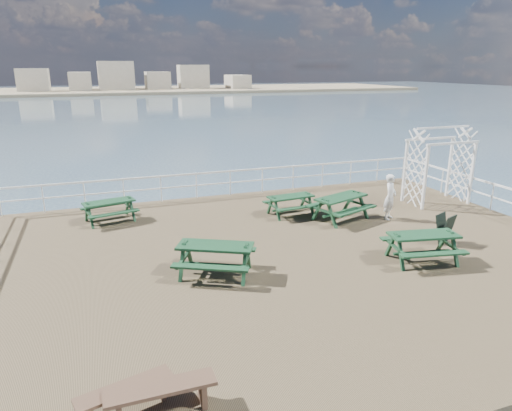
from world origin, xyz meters
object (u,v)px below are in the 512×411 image
object	(u,v)px
picnic_table_c	(341,203)
picnic_table_e	(423,241)
flat_bench_far	(125,392)
trellis_arbor	(438,169)
flat_bench_near	(161,393)
person	(390,197)
picnic_table_b	(291,201)
picnic_table_a	(109,207)
picnic_table_d	(215,253)

from	to	relation	value
picnic_table_c	picnic_table_e	bearing A→B (deg)	-104.81
flat_bench_far	trellis_arbor	bearing A→B (deg)	17.36
flat_bench_near	flat_bench_far	xyz separation A→B (m)	(-0.54, 0.25, -0.04)
flat_bench_far	person	xyz separation A→B (m)	(9.77, 6.87, 0.49)
picnic_table_b	picnic_table_e	distance (m)	5.48
picnic_table_e	trellis_arbor	xyz separation A→B (m)	(4.42, 4.71, 0.77)
picnic_table_a	picnic_table_e	bearing A→B (deg)	-51.91
trellis_arbor	flat_bench_far	bearing A→B (deg)	-148.45
picnic_table_c	trellis_arbor	bearing A→B (deg)	-11.69
picnic_table_a	picnic_table_b	size ratio (longest dim) A/B	1.11
picnic_table_c	picnic_table_d	world-z (taller)	picnic_table_c
flat_bench_near	trellis_arbor	distance (m)	14.84
picnic_table_e	picnic_table_a	bearing A→B (deg)	151.58
picnic_table_d	picnic_table_c	bearing A→B (deg)	55.61
picnic_table_a	picnic_table_b	xyz separation A→B (m)	(6.42, -1.45, -0.02)
picnic_table_a	person	size ratio (longest dim) A/B	1.23
picnic_table_b	flat_bench_far	bearing A→B (deg)	-133.10
picnic_table_a	trellis_arbor	bearing A→B (deg)	-21.71
picnic_table_b	flat_bench_far	xyz separation A→B (m)	(-6.58, -8.49, -0.20)
picnic_table_a	trellis_arbor	world-z (taller)	trellis_arbor
picnic_table_b	flat_bench_near	xyz separation A→B (m)	(-6.04, -8.75, -0.15)
picnic_table_d	picnic_table_b	bearing A→B (deg)	72.96
flat_bench_far	person	distance (m)	11.95
picnic_table_d	picnic_table_e	xyz separation A→B (m)	(5.76, -1.10, -0.02)
picnic_table_d	trellis_arbor	size ratio (longest dim) A/B	0.81
picnic_table_b	picnic_table_d	distance (m)	5.67
picnic_table_b	picnic_table_c	size ratio (longest dim) A/B	0.74
picnic_table_b	person	bearing A→B (deg)	-32.34
flat_bench_far	picnic_table_a	bearing A→B (deg)	74.37
person	trellis_arbor	bearing A→B (deg)	-17.08
picnic_table_c	flat_bench_near	xyz separation A→B (m)	(-7.52, -7.63, -0.25)
picnic_table_c	flat_bench_far	distance (m)	10.93
picnic_table_b	picnic_table_e	xyz separation A→B (m)	(1.82, -5.17, 0.07)
flat_bench_far	trellis_arbor	world-z (taller)	trellis_arbor
trellis_arbor	person	xyz separation A→B (m)	(-3.04, -1.17, -0.54)
picnic_table_a	flat_bench_near	world-z (taller)	picnic_table_a
picnic_table_c	picnic_table_d	xyz separation A→B (m)	(-5.42, -2.96, -0.02)
flat_bench_near	flat_bench_far	bearing A→B (deg)	154.30
flat_bench_near	person	world-z (taller)	person
picnic_table_a	picnic_table_b	bearing A→B (deg)	-25.83
picnic_table_b	flat_bench_near	distance (m)	10.63
person	picnic_table_e	bearing A→B (deg)	-149.19
picnic_table_b	person	world-z (taller)	person
picnic_table_c	picnic_table_e	size ratio (longest dim) A/B	1.13
flat_bench_near	picnic_table_c	bearing A→B (deg)	44.98
picnic_table_d	flat_bench_near	bearing A→B (deg)	-87.17
picnic_table_d	flat_bench_far	size ratio (longest dim) A/B	1.56
picnic_table_c	picnic_table_d	size ratio (longest dim) A/B	0.99
picnic_table_a	flat_bench_far	world-z (taller)	picnic_table_a
picnic_table_b	flat_bench_far	distance (m)	10.74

